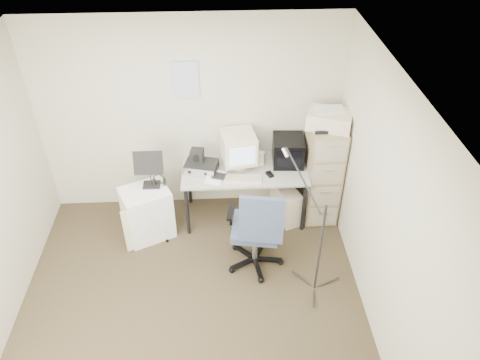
{
  "coord_description": "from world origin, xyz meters",
  "views": [
    {
      "loc": [
        0.34,
        -3.08,
        4.03
      ],
      "look_at": [
        0.55,
        0.95,
        0.95
      ],
      "focal_mm": 35.0,
      "sensor_mm": 36.0,
      "label": 1
    }
  ],
  "objects_px": {
    "filing_cabinet": "(322,171)",
    "side_cart": "(147,213)",
    "office_chair": "(255,226)",
    "desk": "(244,193)"
  },
  "relations": [
    {
      "from": "filing_cabinet",
      "to": "office_chair",
      "type": "height_order",
      "value": "filing_cabinet"
    },
    {
      "from": "filing_cabinet",
      "to": "side_cart",
      "type": "xyz_separation_m",
      "value": [
        -2.13,
        -0.31,
        -0.32
      ]
    },
    {
      "from": "filing_cabinet",
      "to": "side_cart",
      "type": "distance_m",
      "value": 2.17
    },
    {
      "from": "desk",
      "to": "office_chair",
      "type": "bearing_deg",
      "value": -85.1
    },
    {
      "from": "filing_cabinet",
      "to": "office_chair",
      "type": "relative_size",
      "value": 1.16
    },
    {
      "from": "desk",
      "to": "side_cart",
      "type": "bearing_deg",
      "value": -166.64
    },
    {
      "from": "filing_cabinet",
      "to": "side_cart",
      "type": "bearing_deg",
      "value": -171.72
    },
    {
      "from": "side_cart",
      "to": "desk",
      "type": "bearing_deg",
      "value": -11.4
    },
    {
      "from": "filing_cabinet",
      "to": "desk",
      "type": "relative_size",
      "value": 0.87
    },
    {
      "from": "filing_cabinet",
      "to": "office_chair",
      "type": "xyz_separation_m",
      "value": [
        -0.88,
        -0.86,
        -0.09
      ]
    }
  ]
}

